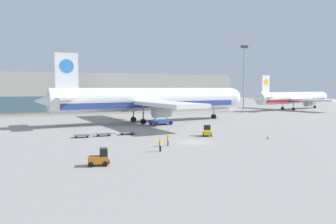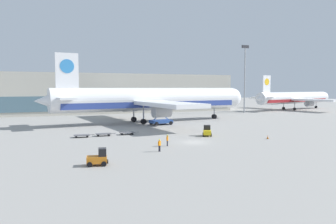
# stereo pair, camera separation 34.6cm
# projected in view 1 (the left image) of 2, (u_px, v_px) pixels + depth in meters

# --- Properties ---
(ground_plane) EXTENTS (400.00, 400.00, 0.00)m
(ground_plane) POSITION_uv_depth(u_px,v_px,m) (194.00, 142.00, 54.46)
(ground_plane) COLOR gray
(terminal_building) EXTENTS (90.00, 18.20, 14.00)m
(terminal_building) POSITION_uv_depth(u_px,v_px,m) (113.00, 93.00, 121.01)
(terminal_building) COLOR #BCB7A8
(terminal_building) RESTS_ON ground_plane
(light_mast) EXTENTS (2.80, 0.50, 24.18)m
(light_mast) POSITION_uv_depth(u_px,v_px,m) (244.00, 74.00, 117.56)
(light_mast) COLOR #9EA0A5
(light_mast) RESTS_ON ground_plane
(airplane_main) EXTENTS (58.03, 48.56, 17.00)m
(airplane_main) POSITION_uv_depth(u_px,v_px,m) (150.00, 100.00, 85.36)
(airplane_main) COLOR white
(airplane_main) RESTS_ON ground_plane
(airplane_distant) EXTENTS (46.32, 39.23, 13.72)m
(airplane_distant) POSITION_uv_depth(u_px,v_px,m) (292.00, 98.00, 134.56)
(airplane_distant) COLOR white
(airplane_distant) RESTS_ON ground_plane
(scissor_lift_loader) EXTENTS (5.48, 3.83, 5.09)m
(scissor_lift_loader) POSITION_uv_depth(u_px,v_px,m) (161.00, 117.00, 80.03)
(scissor_lift_loader) COLOR #284C99
(scissor_lift_loader) RESTS_ON ground_plane
(baggage_tug_foreground) EXTENTS (2.66, 2.02, 2.00)m
(baggage_tug_foreground) POSITION_uv_depth(u_px,v_px,m) (100.00, 158.00, 38.15)
(baggage_tug_foreground) COLOR orange
(baggage_tug_foreground) RESTS_ON ground_plane
(baggage_tug_mid) EXTENTS (2.48, 2.81, 2.00)m
(baggage_tug_mid) POSITION_uv_depth(u_px,v_px,m) (207.00, 131.00, 61.51)
(baggage_tug_mid) COLOR yellow
(baggage_tug_mid) RESTS_ON ground_plane
(baggage_dolly_lead) EXTENTS (3.76, 1.75, 0.48)m
(baggage_dolly_lead) POSITION_uv_depth(u_px,v_px,m) (82.00, 135.00, 59.64)
(baggage_dolly_lead) COLOR #56565B
(baggage_dolly_lead) RESTS_ON ground_plane
(baggage_dolly_second) EXTENTS (3.76, 1.75, 0.48)m
(baggage_dolly_second) POSITION_uv_depth(u_px,v_px,m) (104.00, 134.00, 61.39)
(baggage_dolly_second) COLOR #56565B
(baggage_dolly_second) RESTS_ON ground_plane
(baggage_dolly_third) EXTENTS (3.76, 1.75, 0.48)m
(baggage_dolly_third) POSITION_uv_depth(u_px,v_px,m) (127.00, 133.00, 63.14)
(baggage_dolly_third) COLOR #56565B
(baggage_dolly_third) RESTS_ON ground_plane
(ground_crew_near) EXTENTS (0.39, 0.48, 1.78)m
(ground_crew_near) POSITION_uv_depth(u_px,v_px,m) (168.00, 139.00, 50.81)
(ground_crew_near) COLOR black
(ground_crew_near) RESTS_ON ground_plane
(ground_crew_far) EXTENTS (0.52, 0.35, 1.79)m
(ground_crew_far) POSITION_uv_depth(u_px,v_px,m) (160.00, 144.00, 46.42)
(ground_crew_far) COLOR black
(ground_crew_far) RESTS_ON ground_plane
(traffic_cone_near) EXTENTS (0.40, 0.40, 0.72)m
(traffic_cone_near) POSITION_uv_depth(u_px,v_px,m) (268.00, 137.00, 58.01)
(traffic_cone_near) COLOR black
(traffic_cone_near) RESTS_ON ground_plane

